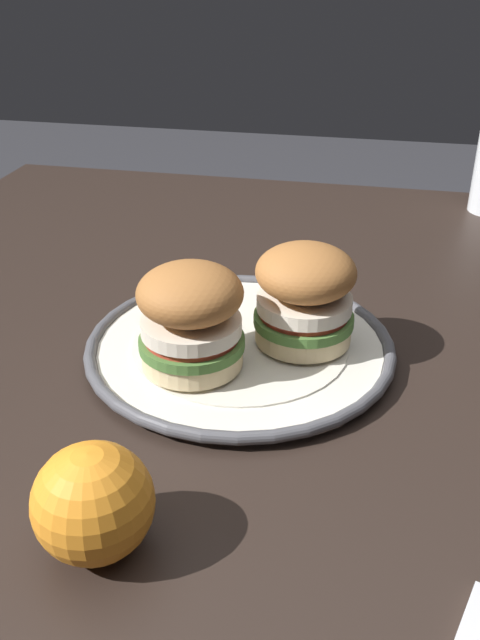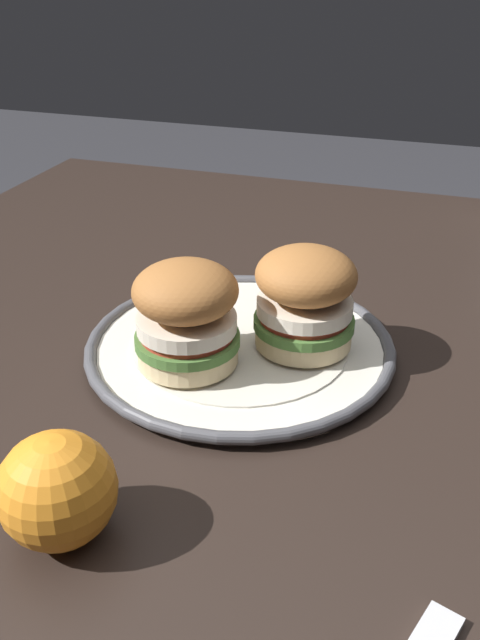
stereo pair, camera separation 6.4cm
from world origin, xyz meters
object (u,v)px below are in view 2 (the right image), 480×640
object	(u,v)px
dining_table	(178,462)
whole_orange	(57,490)
dinner_plate	(240,346)
sandwich_half_right	(186,313)
sandwich_half_left	(305,297)

from	to	relation	value
dining_table	whole_orange	bearing A→B (deg)	179.96
dinner_plate	sandwich_half_right	bearing A→B (deg)	146.44
dining_table	dinner_plate	world-z (taller)	dinner_plate
sandwich_half_right	sandwich_half_left	bearing A→B (deg)	-55.44
dining_table	dinner_plate	bearing A→B (deg)	-31.35
sandwich_half_right	dining_table	bearing A→B (deg)	155.67
whole_orange	sandwich_half_left	bearing A→B (deg)	-20.36
dining_table	sandwich_half_left	distance (m)	0.21
dining_table	sandwich_half_right	size ratio (longest dim) A/B	9.46
dinner_plate	whole_orange	distance (m)	0.27
dinner_plate	sandwich_half_left	world-z (taller)	sandwich_half_left
dinner_plate	whole_orange	world-z (taller)	whole_orange
dining_table	sandwich_half_left	size ratio (longest dim) A/B	9.58
dinner_plate	sandwich_half_right	xyz separation A→B (m)	(-0.05, 0.03, 0.06)
sandwich_half_left	dinner_plate	bearing A→B (deg)	102.67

